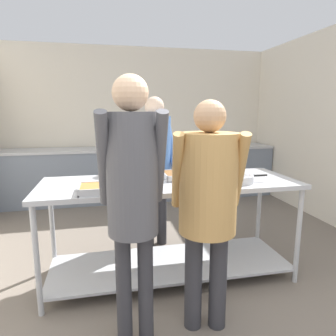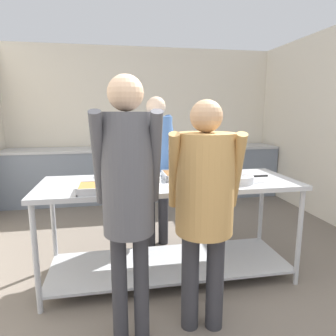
{
  "view_description": "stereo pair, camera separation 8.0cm",
  "coord_description": "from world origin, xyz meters",
  "px_view_note": "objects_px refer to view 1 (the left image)",
  "views": [
    {
      "loc": [
        -0.63,
        -1.15,
        1.54
      ],
      "look_at": [
        -0.06,
        1.5,
        1.02
      ],
      "focal_mm": 32.0,
      "sensor_mm": 36.0,
      "label": 1
    },
    {
      "loc": [
        -0.55,
        -1.17,
        1.54
      ],
      "look_at": [
        -0.06,
        1.5,
        1.02
      ],
      "focal_mm": 32.0,
      "sensor_mm": 36.0,
      "label": 2
    }
  ],
  "objects_px": {
    "plate_stack": "(147,180)",
    "serving_tray_vegetables": "(184,175)",
    "sauce_pan": "(240,178)",
    "guest_serving_right": "(132,186)",
    "guest_serving_left": "(208,195)",
    "serving_tray_roast": "(105,188)",
    "cook_behind_counter": "(155,156)",
    "water_bottle": "(134,141)"
  },
  "relations": [
    {
      "from": "plate_stack",
      "to": "serving_tray_vegetables",
      "type": "relative_size",
      "value": 0.66
    },
    {
      "from": "sauce_pan",
      "to": "guest_serving_right",
      "type": "distance_m",
      "value": 1.18
    },
    {
      "from": "plate_stack",
      "to": "guest_serving_left",
      "type": "relative_size",
      "value": 0.16
    },
    {
      "from": "serving_tray_roast",
      "to": "cook_behind_counter",
      "type": "relative_size",
      "value": 0.24
    },
    {
      "from": "guest_serving_right",
      "to": "cook_behind_counter",
      "type": "height_order",
      "value": "guest_serving_right"
    },
    {
      "from": "serving_tray_vegetables",
      "to": "sauce_pan",
      "type": "xyz_separation_m",
      "value": [
        0.43,
        -0.28,
        0.01
      ]
    },
    {
      "from": "serving_tray_roast",
      "to": "cook_behind_counter",
      "type": "distance_m",
      "value": 1.08
    },
    {
      "from": "plate_stack",
      "to": "water_bottle",
      "type": "distance_m",
      "value": 2.68
    },
    {
      "from": "plate_stack",
      "to": "sauce_pan",
      "type": "relative_size",
      "value": 0.67
    },
    {
      "from": "guest_serving_left",
      "to": "guest_serving_right",
      "type": "height_order",
      "value": "guest_serving_right"
    },
    {
      "from": "serving_tray_vegetables",
      "to": "water_bottle",
      "type": "xyz_separation_m",
      "value": [
        -0.22,
        2.59,
        0.08
      ]
    },
    {
      "from": "water_bottle",
      "to": "sauce_pan",
      "type": "bearing_deg",
      "value": -77.35
    },
    {
      "from": "guest_serving_right",
      "to": "water_bottle",
      "type": "xyz_separation_m",
      "value": [
        0.35,
        3.49,
        -0.07
      ]
    },
    {
      "from": "plate_stack",
      "to": "guest_serving_left",
      "type": "bearing_deg",
      "value": -67.44
    },
    {
      "from": "guest_serving_left",
      "to": "water_bottle",
      "type": "height_order",
      "value": "guest_serving_left"
    },
    {
      "from": "sauce_pan",
      "to": "cook_behind_counter",
      "type": "relative_size",
      "value": 0.23
    },
    {
      "from": "guest_serving_right",
      "to": "cook_behind_counter",
      "type": "distance_m",
      "value": 1.54
    },
    {
      "from": "water_bottle",
      "to": "guest_serving_right",
      "type": "bearing_deg",
      "value": -95.7
    },
    {
      "from": "guest_serving_left",
      "to": "guest_serving_right",
      "type": "distance_m",
      "value": 0.53
    },
    {
      "from": "guest_serving_left",
      "to": "water_bottle",
      "type": "relative_size",
      "value": 6.47
    },
    {
      "from": "plate_stack",
      "to": "cook_behind_counter",
      "type": "relative_size",
      "value": 0.15
    },
    {
      "from": "serving_tray_vegetables",
      "to": "sauce_pan",
      "type": "relative_size",
      "value": 1.02
    },
    {
      "from": "serving_tray_roast",
      "to": "guest_serving_left",
      "type": "xyz_separation_m",
      "value": [
        0.67,
        -0.48,
        0.04
      ]
    },
    {
      "from": "guest_serving_left",
      "to": "cook_behind_counter",
      "type": "relative_size",
      "value": 0.95
    },
    {
      "from": "serving_tray_roast",
      "to": "serving_tray_vegetables",
      "type": "height_order",
      "value": "same"
    },
    {
      "from": "serving_tray_roast",
      "to": "serving_tray_vegetables",
      "type": "distance_m",
      "value": 0.8
    },
    {
      "from": "guest_serving_left",
      "to": "water_bottle",
      "type": "distance_m",
      "value": 3.41
    },
    {
      "from": "serving_tray_roast",
      "to": "guest_serving_left",
      "type": "height_order",
      "value": "guest_serving_left"
    },
    {
      "from": "serving_tray_roast",
      "to": "sauce_pan",
      "type": "height_order",
      "value": "sauce_pan"
    },
    {
      "from": "guest_serving_right",
      "to": "plate_stack",
      "type": "bearing_deg",
      "value": 76.03
    },
    {
      "from": "sauce_pan",
      "to": "cook_behind_counter",
      "type": "bearing_deg",
      "value": 124.74
    },
    {
      "from": "serving_tray_roast",
      "to": "water_bottle",
      "type": "bearing_deg",
      "value": 80.14
    },
    {
      "from": "cook_behind_counter",
      "to": "water_bottle",
      "type": "relative_size",
      "value": 6.8
    },
    {
      "from": "guest_serving_left",
      "to": "water_bottle",
      "type": "bearing_deg",
      "value": 92.71
    },
    {
      "from": "sauce_pan",
      "to": "guest_serving_left",
      "type": "height_order",
      "value": "guest_serving_left"
    },
    {
      "from": "serving_tray_vegetables",
      "to": "water_bottle",
      "type": "bearing_deg",
      "value": 94.81
    },
    {
      "from": "serving_tray_roast",
      "to": "guest_serving_right",
      "type": "height_order",
      "value": "guest_serving_right"
    },
    {
      "from": "guest_serving_right",
      "to": "water_bottle",
      "type": "relative_size",
      "value": 7.01
    },
    {
      "from": "sauce_pan",
      "to": "cook_behind_counter",
      "type": "distance_m",
      "value": 1.07
    },
    {
      "from": "serving_tray_vegetables",
      "to": "cook_behind_counter",
      "type": "bearing_deg",
      "value": 106.88
    },
    {
      "from": "water_bottle",
      "to": "serving_tray_vegetables",
      "type": "bearing_deg",
      "value": -85.19
    },
    {
      "from": "serving_tray_vegetables",
      "to": "guest_serving_right",
      "type": "distance_m",
      "value": 1.08
    }
  ]
}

